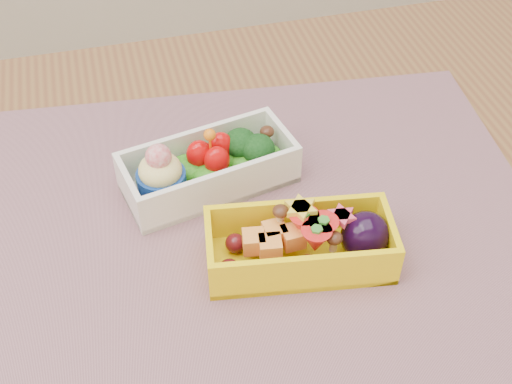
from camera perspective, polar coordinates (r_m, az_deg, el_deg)
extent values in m
cube|color=brown|center=(0.67, -1.31, -5.61)|extent=(1.20, 0.80, 0.04)
cylinder|color=brown|center=(1.33, 18.44, -0.40)|extent=(0.06, 0.06, 0.71)
cube|color=gray|center=(0.67, -0.51, -2.74)|extent=(0.64, 0.51, 0.00)
cube|color=white|center=(0.70, -4.09, 2.09)|extent=(0.19, 0.11, 0.05)
ellipsoid|color=#4BAA23|center=(0.70, -4.06, 1.68)|extent=(0.18, 0.10, 0.02)
cylinder|color=navy|center=(0.68, -8.08, 0.63)|extent=(0.05, 0.05, 0.03)
sphere|color=red|center=(0.66, -8.40, 3.02)|extent=(0.03, 0.03, 0.03)
ellipsoid|color=#C20707|center=(0.69, -4.91, 3.23)|extent=(0.03, 0.02, 0.03)
ellipsoid|color=#C20707|center=(0.68, -3.38, 2.71)|extent=(0.03, 0.02, 0.03)
ellipsoid|color=#C20707|center=(0.70, -3.06, 3.94)|extent=(0.03, 0.02, 0.03)
sphere|color=orange|center=(0.67, -4.01, 4.94)|extent=(0.01, 0.01, 0.01)
ellipsoid|color=black|center=(0.70, -1.35, 4.24)|extent=(0.04, 0.04, 0.03)
ellipsoid|color=black|center=(0.69, 0.19, 3.73)|extent=(0.04, 0.04, 0.03)
ellipsoid|color=#3F2111|center=(0.71, 0.96, 5.22)|extent=(0.02, 0.02, 0.01)
cube|color=yellow|center=(0.62, 3.79, -4.57)|extent=(0.18, 0.10, 0.05)
ellipsoid|color=#4E0E14|center=(0.62, 0.54, -5.60)|extent=(0.10, 0.06, 0.02)
cube|color=orange|center=(0.61, 1.41, -4.08)|extent=(0.05, 0.04, 0.02)
cone|color=red|center=(0.62, 4.08, -2.85)|extent=(0.03, 0.03, 0.03)
cone|color=red|center=(0.61, 5.75, -3.42)|extent=(0.03, 0.03, 0.03)
cone|color=red|center=(0.60, 5.16, -4.20)|extent=(0.03, 0.03, 0.03)
cylinder|color=yellow|center=(0.61, 3.88, -1.40)|extent=(0.03, 0.03, 0.01)
cylinder|color=#E53F5B|center=(0.61, 7.37, -2.07)|extent=(0.03, 0.03, 0.01)
ellipsoid|color=#3F2111|center=(0.62, 2.09, -2.71)|extent=(0.02, 0.02, 0.01)
ellipsoid|color=#3F2111|center=(0.61, 6.69, -4.47)|extent=(0.02, 0.02, 0.01)
ellipsoid|color=black|center=(0.63, 9.36, -3.73)|extent=(0.05, 0.05, 0.05)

